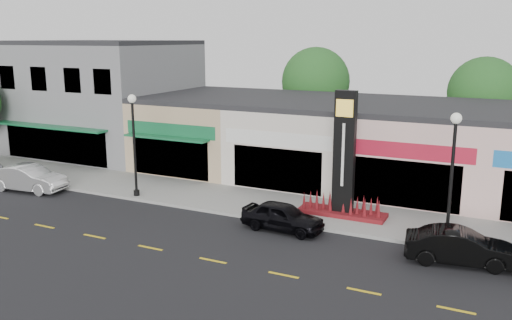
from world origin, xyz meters
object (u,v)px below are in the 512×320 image
(lamp_west_near, at_px, (134,135))
(car_black_sedan, at_px, (283,216))
(car_white_van, at_px, (28,178))
(lamp_east_near, at_px, (452,166))
(car_black_conv, at_px, (461,247))
(pylon_sign, at_px, (344,172))

(lamp_west_near, height_order, car_black_sedan, lamp_west_near)
(car_black_sedan, bearing_deg, car_white_van, 94.73)
(lamp_west_near, bearing_deg, lamp_east_near, 0.00)
(lamp_west_near, distance_m, car_black_conv, 16.99)
(pylon_sign, bearing_deg, car_black_sedan, -123.91)
(lamp_west_near, xyz_separation_m, pylon_sign, (11.00, 1.70, -1.20))
(pylon_sign, distance_m, car_white_van, 17.78)
(pylon_sign, relative_size, car_black_conv, 1.45)
(lamp_west_near, distance_m, lamp_east_near, 16.00)
(lamp_west_near, height_order, pylon_sign, pylon_sign)
(pylon_sign, height_order, car_black_conv, pylon_sign)
(car_black_sedan, xyz_separation_m, car_black_conv, (7.60, -0.42, 0.03))
(pylon_sign, distance_m, car_black_conv, 6.75)
(car_white_van, bearing_deg, pylon_sign, -86.18)
(car_black_conv, bearing_deg, lamp_east_near, 14.89)
(pylon_sign, height_order, car_black_sedan, pylon_sign)
(pylon_sign, bearing_deg, car_black_conv, -29.83)
(lamp_east_near, bearing_deg, car_white_van, -176.17)
(lamp_west_near, xyz_separation_m, car_black_sedan, (9.09, -1.15, -2.83))
(lamp_west_near, distance_m, car_black_sedan, 9.59)
(lamp_east_near, distance_m, car_black_sedan, 7.56)
(lamp_west_near, bearing_deg, car_white_van, -166.84)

